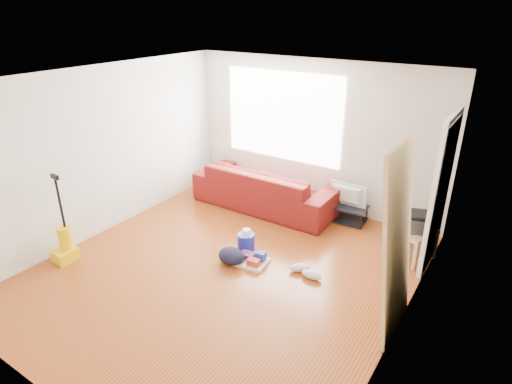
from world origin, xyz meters
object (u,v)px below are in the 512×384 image
Objects in this scene: sofa at (266,206)px; backpack at (232,263)px; side_table at (412,233)px; vacuum at (65,245)px; cleaning_tray at (252,260)px; tv_stand at (344,212)px; bucket at (246,249)px.

sofa is 1.86m from backpack.
side_table is 0.54× the size of vacuum.
side_table is at bearing 38.02° from cleaning_tray.
vacuum is at bearing -142.77° from backpack.
vacuum reaches higher than sofa.
side_table is at bearing -27.69° from tv_stand.
bucket is at bearing -150.87° from side_table.
backpack is (0.56, -1.77, 0.00)m from sofa.
side_table is 1.41× the size of cleaning_tray.
backpack is at bearing -115.15° from tv_stand.
tv_stand is at bearing 156.10° from side_table.
side_table is at bearing 174.26° from sofa.
vacuum is at bearing -145.61° from side_table.
sofa reaches higher than cleaning_tray.
cleaning_tray is at bearing 38.24° from backpack.
bucket is at bearing -120.45° from tv_stand.
sofa is 2.58m from side_table.
cleaning_tray is (0.27, -0.24, 0.05)m from bucket.
tv_stand is 1.32m from side_table.
sofa is 1.48m from bucket.
vacuum is (-1.41, -2.96, 0.23)m from sofa.
vacuum reaches higher than bucket.
sofa is at bearing 111.05° from bucket.
backpack is (0.03, -0.39, 0.00)m from bucket.
side_table is 1.73× the size of backpack.
bucket is 0.39m from backpack.
sofa is 3.28m from vacuum.
side_table is at bearing 29.13° from bucket.
cleaning_tray is 1.23× the size of backpack.
side_table is at bearing 38.54° from vacuum.
sofa reaches higher than tv_stand.
vacuum is (-1.97, -1.19, 0.23)m from backpack.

